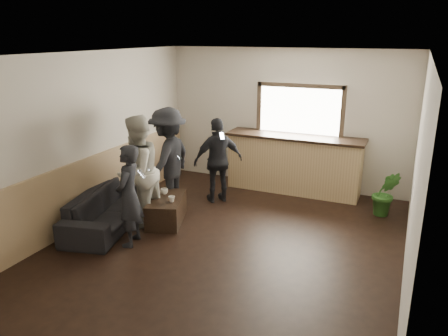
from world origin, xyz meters
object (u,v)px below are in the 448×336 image
at_px(potted_plant, 386,193).
at_px(person_a, 129,196).
at_px(sofa, 109,208).
at_px(coffee_table, 166,210).
at_px(cup_b, 172,199).
at_px(person_b, 138,172).
at_px(person_d, 218,161).
at_px(bar_counter, 294,160).
at_px(person_c, 168,159).
at_px(cup_a, 164,191).

bearing_deg(potted_plant, person_a, -141.99).
bearing_deg(sofa, coffee_table, -71.11).
relative_size(cup_b, person_a, 0.07).
distance_m(person_b, person_d, 1.68).
bearing_deg(person_d, person_a, 34.70).
xyz_separation_m(bar_counter, cup_b, (-1.38, -2.47, -0.17)).
bearing_deg(cup_b, person_c, 123.41).
distance_m(cup_a, potted_plant, 3.83).
relative_size(potted_plant, person_c, 0.44).
distance_m(bar_counter, cup_b, 2.83).
bearing_deg(bar_counter, person_b, -126.04).
bearing_deg(cup_b, potted_plant, 30.55).
bearing_deg(coffee_table, cup_a, 128.77).
height_order(bar_counter, person_d, bar_counter).
height_order(coffee_table, potted_plant, potted_plant).
height_order(potted_plant, person_d, person_d).
bearing_deg(cup_a, coffee_table, -51.23).
xyz_separation_m(sofa, person_a, (0.73, -0.41, 0.48)).
distance_m(coffee_table, potted_plant, 3.79).
bearing_deg(bar_counter, cup_b, -119.21).
distance_m(potted_plant, person_b, 4.25).
relative_size(bar_counter, person_d, 1.69).
relative_size(coffee_table, person_d, 0.60).
distance_m(bar_counter, cup_a, 2.78).
relative_size(cup_b, person_d, 0.07).
distance_m(person_a, person_b, 0.72).
relative_size(bar_counter, coffee_table, 2.82).
height_order(coffee_table, person_d, person_d).
relative_size(bar_counter, person_b, 1.47).
bearing_deg(cup_a, bar_counter, 52.63).
xyz_separation_m(bar_counter, person_d, (-1.15, -1.13, 0.16)).
bearing_deg(person_a, person_d, 152.59).
bearing_deg(sofa, person_b, -75.43).
xyz_separation_m(person_a, person_d, (0.48, 2.14, 0.03)).
height_order(cup_b, person_a, person_a).
xyz_separation_m(potted_plant, person_d, (-2.95, -0.53, 0.39)).
height_order(coffee_table, person_c, person_c).
height_order(bar_counter, coffee_table, bar_counter).
height_order(potted_plant, person_b, person_b).
xyz_separation_m(bar_counter, cup_a, (-1.68, -2.20, -0.17)).
bearing_deg(person_b, potted_plant, 119.40).
xyz_separation_m(cup_b, person_d, (0.23, 1.34, 0.32)).
height_order(cup_b, person_b, person_b).
relative_size(person_b, person_c, 1.00).
height_order(bar_counter, person_b, bar_counter).
bearing_deg(person_c, bar_counter, 133.97).
distance_m(coffee_table, person_b, 0.83).
bearing_deg(person_d, sofa, 12.33).
xyz_separation_m(coffee_table, person_d, (0.41, 1.23, 0.59)).
distance_m(cup_a, person_c, 0.61).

